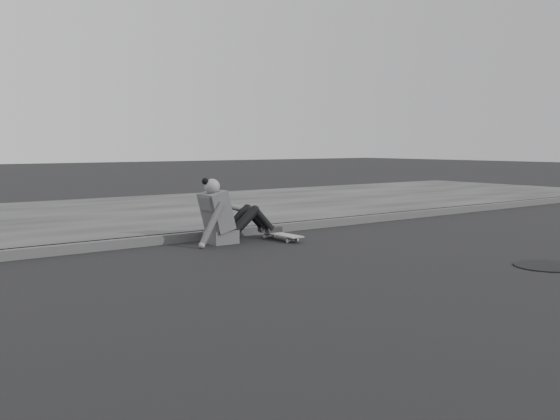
{
  "coord_description": "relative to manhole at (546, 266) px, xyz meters",
  "views": [
    {
      "loc": [
        -4.59,
        -4.84,
        1.3
      ],
      "look_at": [
        -0.01,
        1.26,
        0.5
      ],
      "focal_mm": 40.0,
      "sensor_mm": 36.0,
      "label": 1
    }
  ],
  "objects": [
    {
      "name": "sidewalk",
      "position": [
        -1.64,
        6.9,
        0.05
      ],
      "size": [
        24.0,
        6.0,
        0.12
      ],
      "primitive_type": "cube",
      "color": "#373737",
      "rests_on": "ground"
    },
    {
      "name": "ground",
      "position": [
        -1.64,
        1.3,
        -0.01
      ],
      "size": [
        80.0,
        80.0,
        0.0
      ],
      "primitive_type": "plane",
      "color": "black",
      "rests_on": "ground"
    },
    {
      "name": "manhole",
      "position": [
        0.0,
        0.0,
        0.0
      ],
      "size": [
        0.66,
        0.66,
        0.01
      ],
      "primitive_type": "cylinder",
      "color": "black",
      "rests_on": "ground"
    },
    {
      "name": "skateboard",
      "position": [
        -1.15,
        3.21,
        0.07
      ],
      "size": [
        0.2,
        0.78,
        0.09
      ],
      "color": "gray",
      "rests_on": "ground"
    },
    {
      "name": "seated_woman",
      "position": [
        -1.88,
        3.45,
        0.35
      ],
      "size": [
        1.38,
        0.46,
        0.88
      ],
      "color": "#4B4B4E",
      "rests_on": "ground"
    },
    {
      "name": "curb",
      "position": [
        -1.64,
        3.88,
        0.05
      ],
      "size": [
        24.0,
        0.16,
        0.12
      ],
      "primitive_type": "cube",
      "color": "#464646",
      "rests_on": "ground"
    }
  ]
}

